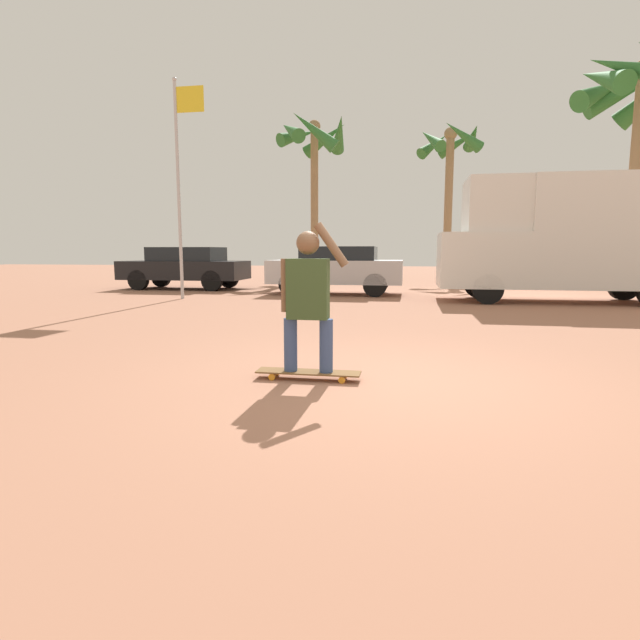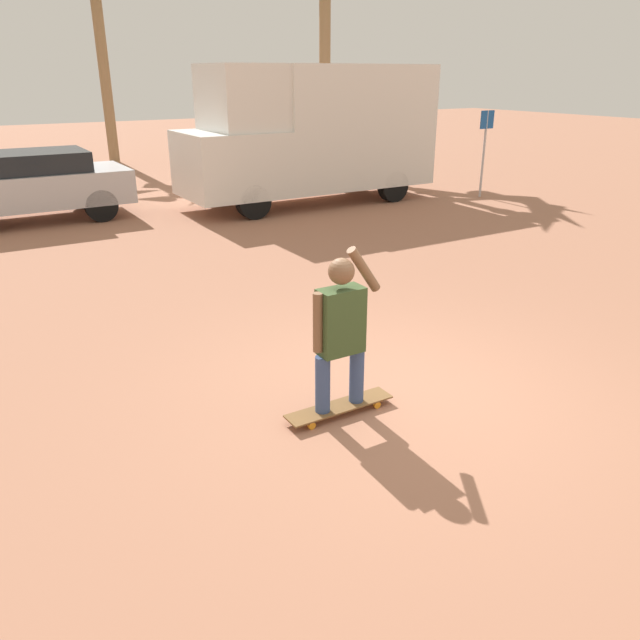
{
  "view_description": "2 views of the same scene",
  "coord_description": "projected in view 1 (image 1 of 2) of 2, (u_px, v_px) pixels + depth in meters",
  "views": [
    {
      "loc": [
        0.29,
        -5.07,
        1.34
      ],
      "look_at": [
        -0.62,
        0.13,
        0.61
      ],
      "focal_mm": 28.0,
      "sensor_mm": 36.0,
      "label": 1
    },
    {
      "loc": [
        -3.59,
        -4.41,
        3.04
      ],
      "look_at": [
        -0.82,
        0.15,
        0.92
      ],
      "focal_mm": 35.0,
      "sensor_mm": 36.0,
      "label": 2
    }
  ],
  "objects": [
    {
      "name": "ground_plane",
      "position": [
        377.0,
        381.0,
        5.18
      ],
      "size": [
        80.0,
        80.0,
        0.0
      ],
      "primitive_type": "plane",
      "color": "#A36B51"
    },
    {
      "name": "skateboard",
      "position": [
        308.0,
        373.0,
        5.25
      ],
      "size": [
        1.1,
        0.24,
        0.09
      ],
      "color": "brown",
      "rests_on": "ground_plane"
    },
    {
      "name": "person_skateboarder",
      "position": [
        308.0,
        293.0,
        5.14
      ],
      "size": [
        0.71,
        0.24,
        1.55
      ],
      "color": "#384C7A",
      "rests_on": "skateboard"
    },
    {
      "name": "camper_van",
      "position": [
        569.0,
        236.0,
        13.01
      ],
      "size": [
        6.25,
        2.08,
        3.23
      ],
      "color": "black",
      "rests_on": "ground_plane"
    },
    {
      "name": "parked_car_silver",
      "position": [
        337.0,
        268.0,
        15.59
      ],
      "size": [
        4.11,
        1.88,
        1.48
      ],
      "color": "black",
      "rests_on": "ground_plane"
    },
    {
      "name": "parked_car_black",
      "position": [
        185.0,
        267.0,
        17.74
      ],
      "size": [
        4.34,
        1.85,
        1.48
      ],
      "color": "black",
      "rests_on": "ground_plane"
    },
    {
      "name": "palm_tree_center_background",
      "position": [
        451.0,
        154.0,
        22.94
      ],
      "size": [
        3.07,
        3.18,
        7.11
      ],
      "color": "#8E704C",
      "rests_on": "ground_plane"
    },
    {
      "name": "palm_tree_far_left",
      "position": [
        314.0,
        144.0,
        23.67
      ],
      "size": [
        3.7,
        3.75,
        7.73
      ],
      "color": "#8E704C",
      "rests_on": "ground_plane"
    },
    {
      "name": "flagpole",
      "position": [
        180.0,
        174.0,
        13.7
      ],
      "size": [
        0.88,
        0.12,
        5.98
      ],
      "color": "#B7B7BC",
      "rests_on": "ground_plane"
    }
  ]
}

